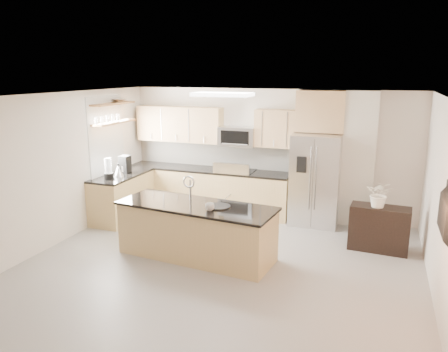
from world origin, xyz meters
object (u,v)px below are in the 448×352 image
at_px(bowl, 119,100).
at_px(television, 442,216).
at_px(kettle, 118,171).
at_px(coffee_maker, 125,164).
at_px(platter, 219,206).
at_px(blender, 108,170).
at_px(microwave, 238,136).
at_px(refrigerator, 316,180).
at_px(flower_vase, 380,187).
at_px(range, 235,192).
at_px(credenza, 379,228).
at_px(cup, 210,207).
at_px(island, 197,231).

xyz_separation_m(bowl, television, (5.76, -2.39, -1.03)).
xyz_separation_m(kettle, coffee_maker, (-0.07, 0.35, 0.05)).
xyz_separation_m(platter, blender, (-2.57, 0.82, 0.21)).
distance_m(microwave, refrigerator, 1.82).
height_order(flower_vase, television, television).
xyz_separation_m(range, flower_vase, (2.85, -1.08, 0.63)).
distance_m(range, kettle, 2.44).
height_order(refrigerator, credenza, refrigerator).
distance_m(range, microwave, 1.16).
relative_size(cup, blender, 0.34).
distance_m(coffee_maker, bowl, 1.31).
height_order(credenza, coffee_maker, coffee_maker).
bearing_deg(television, credenza, 16.68).
xyz_separation_m(refrigerator, island, (-1.54, -2.27, -0.45)).
height_order(microwave, kettle, microwave).
height_order(bowl, flower_vase, bowl).
distance_m(refrigerator, kettle, 3.87).
relative_size(island, credenza, 2.75).
bearing_deg(kettle, range, 31.29).
height_order(range, microwave, microwave).
height_order(credenza, kettle, kettle).
distance_m(range, credenza, 3.06).
height_order(cup, blender, blender).
xyz_separation_m(range, blender, (-2.07, -1.49, 0.63)).
bearing_deg(cup, platter, 72.92).
xyz_separation_m(refrigerator, flower_vase, (1.19, -1.03, 0.21)).
height_order(refrigerator, television, refrigerator).
distance_m(refrigerator, flower_vase, 1.59).
xyz_separation_m(credenza, blender, (-4.96, -0.46, 0.72)).
relative_size(microwave, blender, 1.84).
height_order(blender, bowl, bowl).
bearing_deg(coffee_maker, credenza, -1.68).
bearing_deg(kettle, television, -18.85).
relative_size(refrigerator, blender, 4.31).
height_order(microwave, television, microwave).
bearing_deg(microwave, kettle, -146.22).
height_order(range, credenza, range).
bearing_deg(platter, blender, 162.23).
xyz_separation_m(platter, bowl, (-2.75, 1.58, 1.49)).
bearing_deg(bowl, cup, -33.76).
bearing_deg(island, range, 98.69).
relative_size(credenza, kettle, 3.70).
xyz_separation_m(blender, flower_vase, (4.92, 0.41, 0.00)).
bearing_deg(cup, blender, 157.62).
relative_size(credenza, flower_vase, 1.41).
bearing_deg(bowl, kettle, -65.98).
height_order(platter, television, television).
distance_m(flower_vase, television, 2.16).
relative_size(kettle, television, 0.24).
bearing_deg(range, bowl, -162.12).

